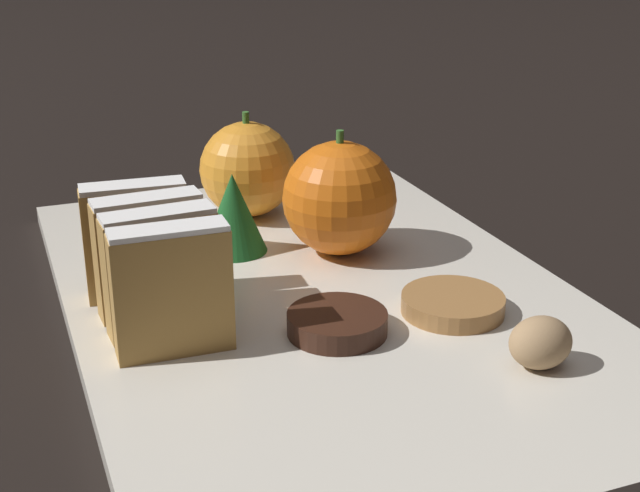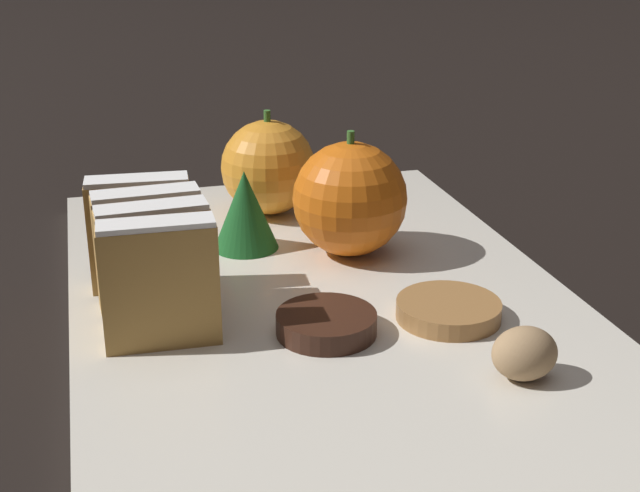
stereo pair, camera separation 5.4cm
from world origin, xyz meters
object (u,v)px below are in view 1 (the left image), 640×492
(orange_near, at_px, (247,169))
(orange_far, at_px, (339,198))
(chocolate_cookie, at_px, (337,323))
(walnut, at_px, (540,342))

(orange_near, bearing_deg, orange_far, -68.98)
(orange_near, height_order, chocolate_cookie, orange_near)
(orange_near, relative_size, walnut, 2.35)
(orange_near, bearing_deg, chocolate_cookie, -92.95)
(walnut, xyz_separation_m, chocolate_cookie, (-0.08, 0.07, -0.01))
(orange_far, height_order, chocolate_cookie, orange_far)
(orange_far, height_order, walnut, orange_far)
(orange_far, bearing_deg, orange_near, 111.02)
(orange_far, distance_m, chocolate_cookie, 0.13)
(orange_near, bearing_deg, walnut, -75.42)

